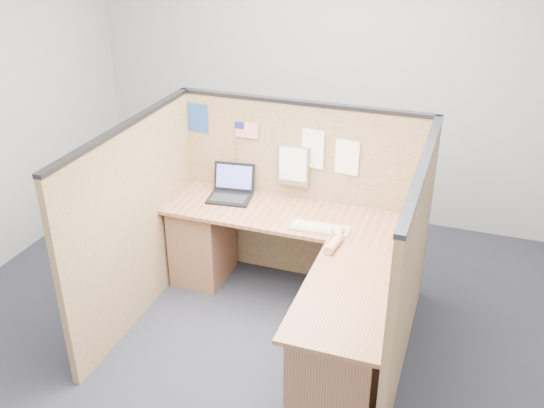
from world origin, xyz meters
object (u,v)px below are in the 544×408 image
at_px(keyboard, 320,228).
at_px(laptop, 233,189).
at_px(l_desk, 296,282).
at_px(mouse, 338,233).

bearing_deg(keyboard, laptop, 156.41).
xyz_separation_m(l_desk, laptop, (-0.71, 0.53, 0.40)).
distance_m(laptop, keyboard, 0.87).
bearing_deg(laptop, mouse, -26.73).
bearing_deg(mouse, l_desk, -143.15).
xyz_separation_m(laptop, mouse, (0.96, -0.34, -0.04)).
distance_m(l_desk, mouse, 0.48).
relative_size(l_desk, keyboard, 4.41).
xyz_separation_m(laptop, keyboard, (0.82, -0.31, -0.05)).
height_order(l_desk, mouse, mouse).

